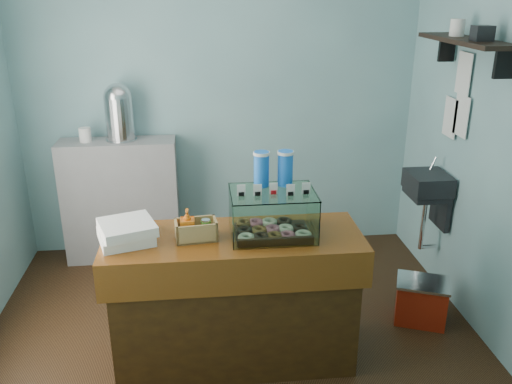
{
  "coord_description": "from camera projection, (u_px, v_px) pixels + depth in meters",
  "views": [
    {
      "loc": [
        -0.18,
        -3.26,
        2.35
      ],
      "look_at": [
        0.15,
        -0.15,
        1.15
      ],
      "focal_mm": 38.0,
      "sensor_mm": 36.0,
      "label": 1
    }
  ],
  "objects": [
    {
      "name": "pastry_boxes",
      "position": [
        127.0,
        232.0,
        3.25
      ],
      "size": [
        0.4,
        0.39,
        0.12
      ],
      "rotation": [
        0.0,
        0.0,
        0.29
      ],
      "color": "white",
      "rests_on": "counter"
    },
    {
      "name": "back_shelf",
      "position": [
        122.0,
        200.0,
        4.83
      ],
      "size": [
        1.0,
        0.32,
        1.1
      ],
      "primitive_type": "cube",
      "color": "gray",
      "rests_on": "ground"
    },
    {
      "name": "condiment_crate",
      "position": [
        194.0,
        228.0,
        3.27
      ],
      "size": [
        0.27,
        0.18,
        0.2
      ],
      "rotation": [
        0.0,
        0.0,
        0.11
      ],
      "color": "tan",
      "rests_on": "counter"
    },
    {
      "name": "room_shell",
      "position": [
        233.0,
        98.0,
        3.29
      ],
      "size": [
        3.54,
        3.04,
        2.82
      ],
      "color": "#709CA4",
      "rests_on": "ground"
    },
    {
      "name": "red_cooler",
      "position": [
        421.0,
        301.0,
        4.0
      ],
      "size": [
        0.45,
        0.4,
        0.33
      ],
      "rotation": [
        0.0,
        0.0,
        -0.38
      ],
      "color": "#AF220E",
      "rests_on": "ground"
    },
    {
      "name": "ground",
      "position": [
        233.0,
        334.0,
        3.89
      ],
      "size": [
        3.5,
        3.5,
        0.0
      ],
      "primitive_type": "plane",
      "color": "black",
      "rests_on": "ground"
    },
    {
      "name": "counter",
      "position": [
        235.0,
        298.0,
        3.49
      ],
      "size": [
        1.6,
        0.6,
        0.9
      ],
      "color": "#43270C",
      "rests_on": "ground"
    },
    {
      "name": "display_case",
      "position": [
        272.0,
        209.0,
        3.32
      ],
      "size": [
        0.52,
        0.38,
        0.5
      ],
      "rotation": [
        0.0,
        0.0,
        -0.0
      ],
      "color": "#341D0F",
      "rests_on": "counter"
    },
    {
      "name": "coffee_urn",
      "position": [
        119.0,
        111.0,
        4.56
      ],
      "size": [
        0.27,
        0.27,
        0.49
      ],
      "color": "silver",
      "rests_on": "back_shelf"
    }
  ]
}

